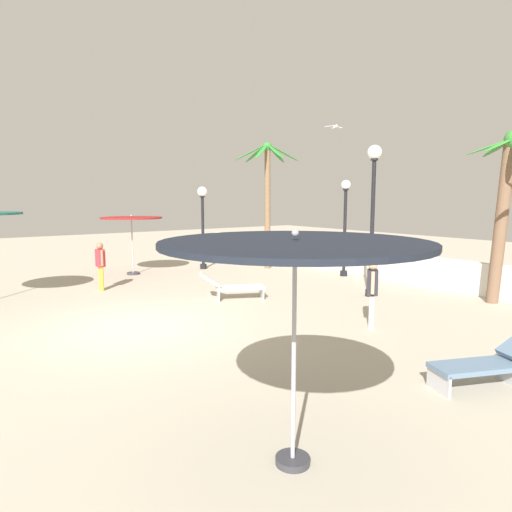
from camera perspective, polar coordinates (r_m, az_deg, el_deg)
ground_plane at (r=10.85m, az=-14.98°, el=-8.74°), size 56.00×56.00×0.00m
boundary_wall at (r=16.79m, az=17.85°, el=-1.39°), size 25.20×0.30×1.01m
patio_umbrella_0 at (r=4.74m, az=5.00°, el=0.72°), size 2.87×2.87×2.64m
patio_umbrella_1 at (r=17.95m, az=-15.59°, el=4.27°), size 2.32×2.32×2.33m
palm_tree_0 at (r=14.12m, az=29.20°, el=6.59°), size 2.29×2.33×4.80m
palm_tree_1 at (r=18.85m, az=1.46°, el=8.62°), size 2.75×2.52×5.25m
lamp_post_0 at (r=18.80m, az=-6.82°, el=5.26°), size 0.41×0.41×3.43m
lamp_post_1 at (r=13.79m, az=14.71°, el=7.23°), size 0.42×0.42×4.51m
lamp_post_2 at (r=17.26m, az=11.29°, el=4.71°), size 0.35×0.35×3.64m
lounge_chair_0 at (r=13.17m, az=-3.06°, el=-3.86°), size 1.30×1.93×0.83m
lounge_chair_1 at (r=8.12m, az=27.56°, el=-11.91°), size 1.23×1.93×0.83m
guest_0 at (r=15.19m, az=-19.22°, el=-0.71°), size 0.56×0.26×1.55m
guest_1 at (r=10.52m, az=14.60°, el=-3.95°), size 0.42×0.44×1.56m
seagull_0 at (r=19.40m, az=9.89°, el=15.93°), size 0.38×0.90×0.14m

